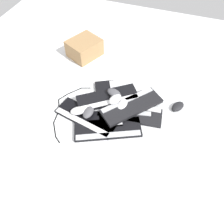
% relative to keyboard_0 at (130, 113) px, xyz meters
% --- Properties ---
extents(ground_plane, '(3.20, 3.20, 0.00)m').
position_rel_keyboard_0_xyz_m(ground_plane, '(-0.08, -0.08, -0.01)').
color(ground_plane, white).
extents(keyboard_0, '(0.46, 0.20, 0.03)m').
position_rel_keyboard_0_xyz_m(keyboard_0, '(0.00, 0.00, 0.00)').
color(keyboard_0, black).
rests_on(keyboard_0, ground).
extents(keyboard_1, '(0.46, 0.24, 0.03)m').
position_rel_keyboard_0_xyz_m(keyboard_1, '(-0.07, 0.03, 0.00)').
color(keyboard_1, '#232326').
rests_on(keyboard_1, ground).
extents(keyboard_2, '(0.33, 0.46, 0.03)m').
position_rel_keyboard_0_xyz_m(keyboard_2, '(-0.18, 0.04, 0.00)').
color(keyboard_2, black).
rests_on(keyboard_2, ground).
extents(keyboard_3, '(0.46, 0.23, 0.03)m').
position_rel_keyboard_0_xyz_m(keyboard_3, '(-0.27, -0.14, 0.00)').
color(keyboard_3, black).
rests_on(keyboard_3, ground).
extents(keyboard_4, '(0.46, 0.32, 0.03)m').
position_rel_keyboard_0_xyz_m(keyboard_4, '(-0.10, -0.18, 0.00)').
color(keyboard_4, black).
rests_on(keyboard_4, ground).
extents(keyboard_5, '(0.44, 0.38, 0.03)m').
position_rel_keyboard_0_xyz_m(keyboard_5, '(-0.19, 0.06, 0.03)').
color(keyboard_5, black).
rests_on(keyboard_5, keyboard_2).
extents(keyboard_6, '(0.40, 0.43, 0.03)m').
position_rel_keyboard_0_xyz_m(keyboard_6, '(-0.00, 0.04, 0.03)').
color(keyboard_6, black).
rests_on(keyboard_6, keyboard_0).
extents(mouse_0, '(0.13, 0.12, 0.04)m').
position_rel_keyboard_0_xyz_m(mouse_0, '(-0.33, -0.13, 0.04)').
color(mouse_0, silver).
rests_on(mouse_0, keyboard_3).
extents(mouse_1, '(0.11, 0.13, 0.04)m').
position_rel_keyboard_0_xyz_m(mouse_1, '(0.31, 0.16, 0.01)').
color(mouse_1, black).
rests_on(mouse_1, ground).
extents(mouse_2, '(0.13, 0.10, 0.04)m').
position_rel_keyboard_0_xyz_m(mouse_2, '(-0.15, 0.09, 0.07)').
color(mouse_2, '#4C4C51').
rests_on(mouse_2, keyboard_5).
extents(mouse_3, '(0.07, 0.11, 0.04)m').
position_rel_keyboard_0_xyz_m(mouse_3, '(-0.26, -0.11, 0.04)').
color(mouse_3, '#4C4C51').
rests_on(mouse_3, keyboard_3).
extents(mouse_4, '(0.08, 0.12, 0.04)m').
position_rel_keyboard_0_xyz_m(mouse_4, '(-0.07, 0.03, 0.04)').
color(mouse_4, silver).
rests_on(mouse_4, keyboard_1).
extents(mouse_5, '(0.10, 0.13, 0.04)m').
position_rel_keyboard_0_xyz_m(mouse_5, '(-0.12, 0.03, 0.07)').
color(mouse_5, silver).
rests_on(mouse_5, keyboard_5).
extents(cable_0, '(0.19, 0.52, 0.01)m').
position_rel_keyboard_0_xyz_m(cable_0, '(-0.46, -0.10, -0.01)').
color(cable_0, black).
rests_on(cable_0, ground).
extents(cardboard_box, '(0.31, 0.33, 0.15)m').
position_rel_keyboard_0_xyz_m(cardboard_box, '(-0.56, 0.50, 0.06)').
color(cardboard_box, '#9E774C').
rests_on(cardboard_box, ground).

